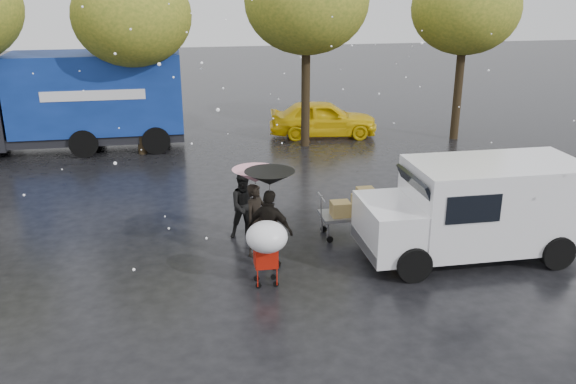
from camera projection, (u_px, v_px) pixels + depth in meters
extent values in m
plane|color=black|center=(287.00, 268.00, 13.37)|extent=(90.00, 90.00, 0.00)
imported|color=black|center=(256.00, 220.00, 13.77)|extent=(0.73, 0.72, 1.70)
imported|color=black|center=(245.00, 206.00, 14.75)|extent=(0.85, 0.70, 1.62)
imported|color=black|center=(270.00, 230.00, 13.12)|extent=(1.11, 0.96, 1.79)
cylinder|color=#4C4C4C|center=(256.00, 216.00, 13.74)|extent=(0.02, 0.02, 1.91)
cone|color=#D15672|center=(255.00, 176.00, 13.42)|extent=(1.03, 1.03, 0.30)
sphere|color=#4C4C4C|center=(255.00, 174.00, 13.41)|extent=(0.06, 0.06, 0.06)
cylinder|color=#4C4C4C|center=(270.00, 224.00, 13.07)|extent=(0.02, 0.02, 2.08)
cone|color=black|center=(270.00, 178.00, 12.72)|extent=(1.07, 1.07, 0.30)
sphere|color=#4C4C4C|center=(270.00, 177.00, 12.71)|extent=(0.06, 0.06, 0.06)
cube|color=slate|center=(351.00, 215.00, 14.89)|extent=(1.50, 0.80, 0.08)
cylinder|color=slate|center=(321.00, 207.00, 14.68)|extent=(0.04, 0.04, 0.60)
cube|color=olive|center=(364.00, 203.00, 14.97)|extent=(0.55, 0.45, 0.40)
cube|color=olive|center=(340.00, 209.00, 14.68)|extent=(0.45, 0.40, 0.35)
cube|color=olive|center=(366.00, 194.00, 14.61)|extent=(0.40, 0.35, 0.28)
cube|color=tan|center=(353.00, 211.00, 14.87)|extent=(0.90, 0.55, 0.12)
cylinder|color=black|center=(330.00, 239.00, 14.65)|extent=(0.16, 0.05, 0.16)
cylinder|color=black|center=(324.00, 229.00, 15.25)|extent=(0.16, 0.05, 0.16)
cylinder|color=black|center=(378.00, 236.00, 14.86)|extent=(0.16, 0.05, 0.16)
cylinder|color=black|center=(370.00, 226.00, 15.45)|extent=(0.16, 0.05, 0.16)
cube|color=red|center=(266.00, 256.00, 12.49)|extent=(0.47, 0.41, 0.45)
cylinder|color=red|center=(267.00, 243.00, 12.19)|extent=(0.42, 0.02, 0.02)
cylinder|color=#4C4C4C|center=(267.00, 246.00, 12.21)|extent=(0.02, 0.02, 0.60)
ellipsoid|color=white|center=(267.00, 237.00, 12.14)|extent=(0.84, 0.84, 0.63)
cylinder|color=black|center=(259.00, 286.00, 12.50)|extent=(0.12, 0.04, 0.12)
cylinder|color=black|center=(256.00, 278.00, 12.80)|extent=(0.12, 0.04, 0.12)
cylinder|color=black|center=(276.00, 284.00, 12.56)|extent=(0.12, 0.04, 0.12)
cylinder|color=black|center=(273.00, 277.00, 12.86)|extent=(0.12, 0.04, 0.12)
cube|color=white|center=(493.00, 203.00, 13.68)|extent=(3.80, 2.00, 1.90)
cube|color=white|center=(390.00, 227.00, 13.41)|extent=(1.20, 1.95, 1.10)
cube|color=black|center=(417.00, 189.00, 13.21)|extent=(0.37, 1.70, 0.67)
cube|color=slate|center=(365.00, 245.00, 13.45)|extent=(0.12, 1.90, 0.25)
cylinder|color=black|center=(413.00, 264.00, 12.72)|extent=(0.76, 0.28, 0.76)
cylinder|color=black|center=(384.00, 229.00, 14.48)|extent=(0.76, 0.28, 0.76)
cylinder|color=black|center=(557.00, 252.00, 13.27)|extent=(0.76, 0.28, 0.76)
cylinder|color=black|center=(512.00, 220.00, 15.03)|extent=(0.76, 0.28, 0.76)
cube|color=navy|center=(97.00, 92.00, 22.04)|extent=(6.00, 2.50, 2.80)
cube|color=black|center=(74.00, 135.00, 22.39)|extent=(8.00, 2.30, 0.35)
cube|color=white|center=(93.00, 96.00, 20.84)|extent=(3.50, 0.03, 0.35)
cylinder|color=black|center=(156.00, 140.00, 21.85)|extent=(1.00, 0.30, 1.00)
cylinder|color=black|center=(158.00, 126.00, 23.98)|extent=(1.00, 0.30, 1.00)
cube|color=olive|center=(403.00, 256.00, 13.44)|extent=(0.63, 0.58, 0.46)
cube|color=olive|center=(390.00, 219.00, 15.61)|extent=(0.58, 0.52, 0.37)
imported|color=yellow|center=(323.00, 118.00, 24.20)|extent=(4.43, 2.25, 1.44)
cylinder|color=black|center=(138.00, 92.00, 21.31)|extent=(0.32, 0.32, 4.48)
ellipsoid|color=#4E611B|center=(132.00, 16.00, 20.45)|extent=(4.00, 4.00, 3.40)
cylinder|color=black|center=(306.00, 81.00, 22.25)|extent=(0.32, 0.32, 4.90)
ellipsoid|color=#4E611B|center=(306.00, 1.00, 21.31)|extent=(4.40, 4.40, 3.74)
cylinder|color=black|center=(459.00, 80.00, 23.31)|extent=(0.32, 0.32, 4.62)
ellipsoid|color=#4E611B|center=(466.00, 8.00, 22.42)|extent=(4.00, 4.00, 3.40)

